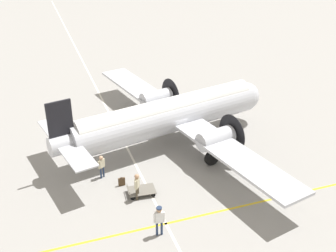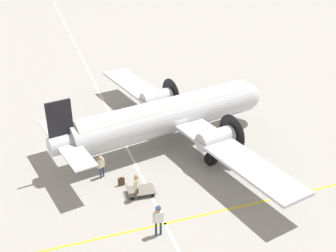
{
  "view_description": "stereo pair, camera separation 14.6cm",
  "coord_description": "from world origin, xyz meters",
  "px_view_note": "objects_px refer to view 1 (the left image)",
  "views": [
    {
      "loc": [
        -9.17,
        -26.47,
        16.12
      ],
      "look_at": [
        0.0,
        0.0,
        1.56
      ],
      "focal_mm": 45.0,
      "sensor_mm": 36.0,
      "label": 1
    },
    {
      "loc": [
        -9.03,
        -26.51,
        16.12
      ],
      "look_at": [
        0.0,
        0.0,
        1.56
      ],
      "focal_mm": 45.0,
      "sensor_mm": 36.0,
      "label": 2
    }
  ],
  "objects_px": {
    "ramp_agent": "(102,164)",
    "suitcase_near_door": "(122,182)",
    "crew_foreground": "(159,218)",
    "airliner_main": "(172,114)",
    "baggage_cart": "(141,190)",
    "passenger_boarding": "(137,184)"
  },
  "relations": [
    {
      "from": "suitcase_near_door",
      "to": "baggage_cart",
      "type": "height_order",
      "value": "suitcase_near_door"
    },
    {
      "from": "airliner_main",
      "to": "passenger_boarding",
      "type": "height_order",
      "value": "airliner_main"
    },
    {
      "from": "ramp_agent",
      "to": "suitcase_near_door",
      "type": "relative_size",
      "value": 2.75
    },
    {
      "from": "airliner_main",
      "to": "baggage_cart",
      "type": "bearing_deg",
      "value": -138.79
    },
    {
      "from": "crew_foreground",
      "to": "suitcase_near_door",
      "type": "xyz_separation_m",
      "value": [
        -0.87,
        5.24,
        -0.9
      ]
    },
    {
      "from": "crew_foreground",
      "to": "ramp_agent",
      "type": "relative_size",
      "value": 1.13
    },
    {
      "from": "crew_foreground",
      "to": "baggage_cart",
      "type": "bearing_deg",
      "value": 96.23
    },
    {
      "from": "suitcase_near_door",
      "to": "baggage_cart",
      "type": "relative_size",
      "value": 0.34
    },
    {
      "from": "baggage_cart",
      "to": "crew_foreground",
      "type": "bearing_deg",
      "value": -86.54
    },
    {
      "from": "crew_foreground",
      "to": "ramp_agent",
      "type": "bearing_deg",
      "value": 113.31
    },
    {
      "from": "ramp_agent",
      "to": "suitcase_near_door",
      "type": "xyz_separation_m",
      "value": [
        1.01,
        -1.32,
        -0.74
      ]
    },
    {
      "from": "passenger_boarding",
      "to": "baggage_cart",
      "type": "xyz_separation_m",
      "value": [
        0.35,
        0.39,
        -0.84
      ]
    },
    {
      "from": "crew_foreground",
      "to": "passenger_boarding",
      "type": "distance_m",
      "value": 3.54
    },
    {
      "from": "airliner_main",
      "to": "crew_foreground",
      "type": "distance_m",
      "value": 10.39
    },
    {
      "from": "suitcase_near_door",
      "to": "airliner_main",
      "type": "bearing_deg",
      "value": 40.11
    },
    {
      "from": "suitcase_near_door",
      "to": "baggage_cart",
      "type": "bearing_deg",
      "value": -54.38
    },
    {
      "from": "crew_foreground",
      "to": "baggage_cart",
      "type": "xyz_separation_m",
      "value": [
        0.07,
        3.92,
        -0.91
      ]
    },
    {
      "from": "passenger_boarding",
      "to": "crew_foreground",
      "type": "bearing_deg",
      "value": -141.11
    },
    {
      "from": "crew_foreground",
      "to": "suitcase_near_door",
      "type": "bearing_deg",
      "value": 106.76
    },
    {
      "from": "ramp_agent",
      "to": "baggage_cart",
      "type": "distance_m",
      "value": 3.37
    },
    {
      "from": "passenger_boarding",
      "to": "airliner_main",
      "type": "bearing_deg",
      "value": -2.26
    },
    {
      "from": "crew_foreground",
      "to": "ramp_agent",
      "type": "height_order",
      "value": "crew_foreground"
    }
  ]
}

